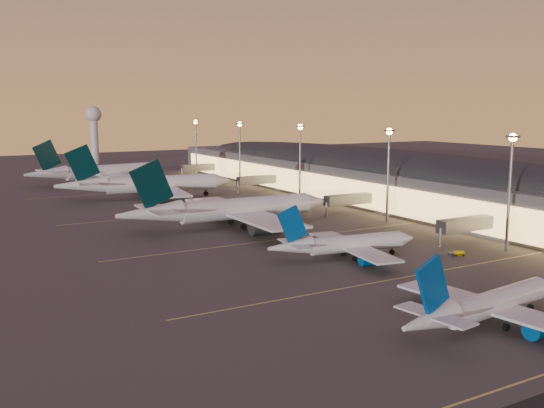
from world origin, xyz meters
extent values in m
plane|color=#3F3D3A|center=(0.00, 0.00, 0.00)|extent=(700.00, 700.00, 0.00)
cylinder|color=silver|center=(-3.23, -30.28, 3.30)|extent=(21.93, 6.30, 3.68)
cone|color=silver|center=(9.25, -28.74, 3.30)|extent=(3.91, 4.08, 3.68)
cone|color=silver|center=(-18.82, -32.19, 3.76)|extent=(10.15, 4.85, 3.68)
cube|color=silver|center=(-4.26, -30.41, 2.65)|extent=(10.02, 31.56, 0.41)
cylinder|color=#05458C|center=(-4.41, -23.55, 1.41)|extent=(5.19, 3.34, 2.76)
cylinder|color=#05458C|center=(-2.74, -37.10, 1.41)|extent=(5.19, 3.34, 2.76)
cube|color=#05458C|center=(-18.33, -32.14, 8.53)|extent=(6.77, 1.37, 7.99)
cube|color=silver|center=(-17.64, -32.05, 4.31)|extent=(4.83, 11.51, 0.26)
cylinder|color=black|center=(5.80, -29.17, 0.73)|extent=(0.33, 0.33, 1.45)
cylinder|color=black|center=(5.80, -29.17, 0.52)|extent=(1.10, 0.77, 1.03)
cylinder|color=black|center=(-5.27, -27.93, 0.73)|extent=(0.33, 0.33, 1.45)
cylinder|color=black|center=(-5.27, -27.93, 0.52)|extent=(1.10, 0.77, 1.03)
cylinder|color=black|center=(-4.64, -33.05, 0.73)|extent=(0.33, 0.33, 1.45)
cylinder|color=black|center=(-4.64, -33.05, 0.52)|extent=(1.10, 0.77, 1.03)
cylinder|color=silver|center=(3.14, 11.37, 3.19)|extent=(21.24, 6.65, 3.56)
cone|color=silver|center=(15.17, 9.55, 3.19)|extent=(3.87, 4.03, 3.56)
cone|color=silver|center=(-11.88, 13.63, 3.64)|extent=(9.88, 4.94, 3.56)
cube|color=silver|center=(2.14, 11.52, 2.57)|extent=(10.49, 30.59, 0.39)
cylinder|color=#05458C|center=(3.79, 17.95, 1.36)|extent=(5.07, 3.35, 2.67)
cylinder|color=#05458C|center=(1.82, 4.89, 1.36)|extent=(5.07, 3.35, 2.67)
cube|color=#05458C|center=(-11.42, 13.56, 8.26)|extent=(6.54, 1.50, 7.73)
cube|color=silver|center=(-10.75, 13.46, 4.17)|extent=(4.95, 11.19, 0.25)
cylinder|color=black|center=(11.84, 10.05, 0.70)|extent=(0.32, 0.32, 1.41)
cylinder|color=black|center=(11.84, 10.05, 0.50)|extent=(1.08, 0.77, 1.00)
cylinder|color=black|center=(1.85, 14.08, 0.70)|extent=(0.32, 0.32, 1.41)
cylinder|color=black|center=(1.85, 14.08, 0.50)|extent=(1.08, 0.77, 1.00)
cylinder|color=black|center=(1.10, 9.15, 0.70)|extent=(0.32, 0.32, 1.41)
cylinder|color=black|center=(1.10, 9.15, 0.50)|extent=(1.08, 0.77, 1.00)
cylinder|color=silver|center=(-0.80, 53.70, 5.01)|extent=(36.89, 6.06, 5.57)
cone|color=silver|center=(20.57, 53.42, 5.01)|extent=(6.01, 5.65, 5.57)
cone|color=silver|center=(-27.52, 54.06, 5.71)|extent=(16.70, 5.79, 5.57)
cube|color=silver|center=(-2.58, 53.73, 4.04)|extent=(11.40, 53.95, 0.61)
cylinder|color=#57595E|center=(-1.24, 65.55, 2.16)|extent=(8.37, 4.29, 4.18)
cylinder|color=#57595E|center=(-1.55, 41.87, 2.16)|extent=(8.37, 4.29, 4.18)
cube|color=black|center=(-26.69, 54.05, 12.90)|extent=(10.99, 0.98, 12.36)
cube|color=silver|center=(-25.50, 54.03, 6.54)|extent=(6.19, 19.45, 0.39)
cylinder|color=black|center=(14.66, 53.50, 1.11)|extent=(0.45, 0.45, 2.23)
cylinder|color=black|center=(14.66, 53.50, 0.78)|extent=(1.57, 0.99, 1.56)
cylinder|color=black|center=(-3.72, 57.64, 1.11)|extent=(0.45, 0.45, 2.23)
cylinder|color=black|center=(-3.72, 57.64, 0.78)|extent=(1.57, 0.99, 1.56)
cylinder|color=black|center=(-3.82, 49.85, 1.11)|extent=(0.45, 0.45, 2.23)
cylinder|color=black|center=(-3.82, 49.85, 0.78)|extent=(1.57, 0.99, 1.56)
cylinder|color=silver|center=(-2.62, 114.18, 5.13)|extent=(38.12, 10.57, 5.70)
cone|color=silver|center=(19.08, 111.33, 5.13)|extent=(6.77, 6.44, 5.70)
cone|color=silver|center=(-29.75, 117.75, 5.84)|extent=(17.62, 7.87, 5.70)
cube|color=silver|center=(-4.43, 114.42, 4.13)|extent=(18.03, 56.05, 0.63)
cylinder|color=#57595E|center=(-1.64, 126.28, 2.21)|extent=(9.00, 5.35, 4.27)
cylinder|color=#57595E|center=(-4.80, 102.24, 2.21)|extent=(9.00, 5.35, 4.27)
cube|color=black|center=(-28.90, 117.64, 13.20)|extent=(11.26, 2.31, 12.65)
cube|color=silver|center=(-27.70, 117.48, 6.70)|extent=(8.61, 20.46, 0.40)
cylinder|color=black|center=(13.08, 112.12, 1.14)|extent=(0.51, 0.51, 2.28)
cylinder|color=black|center=(13.08, 112.12, 0.80)|extent=(1.71, 1.20, 1.60)
cylinder|color=black|center=(-5.11, 118.54, 1.14)|extent=(0.51, 0.51, 2.28)
cylinder|color=black|center=(-5.11, 118.54, 0.80)|extent=(1.71, 1.20, 1.60)
cylinder|color=black|center=(-6.15, 110.62, 1.14)|extent=(0.51, 0.51, 2.28)
cylinder|color=black|center=(-6.15, 110.62, 0.80)|extent=(1.71, 1.20, 1.60)
cylinder|color=silver|center=(-6.82, 167.20, 5.02)|extent=(37.28, 11.69, 5.57)
cone|color=silver|center=(14.28, 170.80, 5.02)|extent=(6.80, 6.49, 5.57)
cone|color=silver|center=(-33.20, 162.71, 5.71)|extent=(17.35, 8.29, 5.57)
cube|color=silver|center=(-8.58, 166.90, 4.04)|extent=(19.60, 54.92, 0.61)
cylinder|color=#57595E|center=(-9.40, 178.79, 2.16)|extent=(8.91, 5.52, 4.18)
cylinder|color=#57595E|center=(-5.41, 155.42, 2.16)|extent=(8.91, 5.52, 4.18)
cube|color=black|center=(-32.38, 162.85, 12.91)|extent=(10.98, 2.67, 12.37)
cube|color=silver|center=(-31.20, 163.05, 6.55)|extent=(9.12, 20.12, 0.39)
cylinder|color=black|center=(8.44, 169.80, 1.11)|extent=(0.51, 0.51, 2.23)
cylinder|color=black|center=(8.44, 169.80, 0.78)|extent=(1.70, 1.22, 1.56)
cylinder|color=black|center=(-10.41, 170.55, 1.11)|extent=(0.51, 0.51, 2.23)
cylinder|color=black|center=(-10.41, 170.55, 0.78)|extent=(1.70, 1.22, 1.56)
cylinder|color=black|center=(-9.10, 162.86, 1.11)|extent=(0.51, 0.51, 2.23)
cylinder|color=black|center=(-9.10, 162.86, 0.78)|extent=(1.70, 1.22, 1.56)
cube|color=#515156|center=(62.00, 72.50, 6.00)|extent=(40.00, 255.00, 12.00)
ellipsoid|color=black|center=(62.00, 72.50, 12.00)|extent=(39.00, 253.00, 10.92)
cube|color=#FFCA6C|center=(41.80, 72.50, 5.00)|extent=(0.40, 244.80, 8.00)
cube|color=#57595E|center=(34.00, 10.00, 4.50)|extent=(16.00, 3.20, 3.00)
cylinder|color=gray|center=(26.00, 10.00, 2.20)|extent=(0.70, 0.70, 4.40)
cube|color=#57595E|center=(34.00, 55.00, 4.50)|extent=(16.00, 3.20, 3.00)
cylinder|color=gray|center=(26.00, 55.00, 2.20)|extent=(0.70, 0.70, 4.40)
cube|color=#57595E|center=(34.00, 112.00, 4.50)|extent=(16.00, 3.20, 3.00)
cylinder|color=gray|center=(26.00, 112.00, 2.20)|extent=(0.70, 0.70, 4.40)
cube|color=#57595E|center=(34.00, 168.00, 4.50)|extent=(16.00, 3.20, 3.00)
cylinder|color=gray|center=(26.00, 168.00, 2.20)|extent=(0.70, 0.70, 4.40)
cylinder|color=gray|center=(36.00, 0.00, 12.50)|extent=(0.70, 0.70, 25.00)
cube|color=gray|center=(36.00, 0.00, 25.20)|extent=(2.20, 2.20, 0.50)
sphere|color=#EFC055|center=(36.00, 0.00, 25.00)|extent=(1.80, 1.80, 1.80)
cylinder|color=gray|center=(36.00, 40.00, 12.50)|extent=(0.70, 0.70, 25.00)
cube|color=gray|center=(36.00, 40.00, 25.20)|extent=(2.20, 2.20, 0.50)
sphere|color=#EFC055|center=(36.00, 40.00, 25.00)|extent=(1.80, 1.80, 1.80)
cylinder|color=gray|center=(36.00, 85.00, 12.50)|extent=(0.70, 0.70, 25.00)
cube|color=gray|center=(36.00, 85.00, 25.20)|extent=(2.20, 2.20, 0.50)
sphere|color=#EFC055|center=(36.00, 85.00, 25.00)|extent=(1.80, 1.80, 1.80)
cylinder|color=gray|center=(36.00, 130.00, 12.50)|extent=(0.70, 0.70, 25.00)
cube|color=gray|center=(36.00, 130.00, 25.20)|extent=(2.20, 2.20, 0.50)
sphere|color=#EFC055|center=(36.00, 130.00, 25.00)|extent=(1.80, 1.80, 1.80)
cylinder|color=gray|center=(36.00, 175.00, 12.50)|extent=(0.70, 0.70, 25.00)
cube|color=gray|center=(36.00, 175.00, 25.20)|extent=(2.20, 2.20, 0.50)
sphere|color=#EFC055|center=(36.00, 175.00, 25.00)|extent=(1.80, 1.80, 1.80)
cylinder|color=silver|center=(10.00, 260.00, 13.00)|extent=(4.40, 4.40, 26.00)
sphere|color=silver|center=(10.00, 260.00, 28.00)|extent=(9.00, 9.00, 9.00)
cube|color=#D8C659|center=(0.00, -5.00, 0.01)|extent=(90.00, 0.36, 0.00)
cube|color=#D8C659|center=(0.00, 35.00, 0.01)|extent=(90.00, 0.36, 0.00)
cube|color=#D8C659|center=(0.00, 80.00, 0.01)|extent=(90.00, 0.36, 0.00)
cube|color=#D8C659|center=(0.00, 135.00, 0.01)|extent=(90.00, 0.36, 0.00)
cube|color=#CBBB06|center=(15.58, -23.70, 0.47)|extent=(2.22, 1.55, 0.95)
cube|color=#57595E|center=(14.04, -23.49, 0.35)|extent=(1.34, 1.27, 0.69)
cylinder|color=black|center=(16.44, -23.15, 0.19)|extent=(0.40, 0.20, 0.38)
cylinder|color=black|center=(14.89, -22.95, 0.19)|extent=(0.40, 0.20, 0.38)
cylinder|color=black|center=(14.73, -24.24, 0.19)|extent=(0.40, 0.20, 0.38)
cube|color=#CBBB06|center=(23.45, 1.98, 0.48)|extent=(2.48, 2.15, 0.97)
cube|color=#57595E|center=(22.05, 2.72, 0.35)|extent=(1.62, 1.59, 0.70)
cylinder|color=black|center=(24.46, 2.19, 0.19)|extent=(0.42, 0.32, 0.39)
cylinder|color=black|center=(23.84, 1.02, 0.19)|extent=(0.42, 0.32, 0.39)
cylinder|color=black|center=(23.06, 2.93, 0.19)|extent=(0.42, 0.32, 0.39)
cylinder|color=black|center=(22.44, 1.77, 0.19)|extent=(0.42, 0.32, 0.39)
camera|label=1|loc=(-74.34, -87.54, 31.20)|focal=40.00mm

